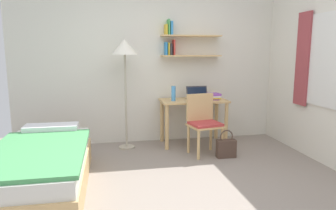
{
  "coord_description": "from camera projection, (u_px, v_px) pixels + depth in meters",
  "views": [
    {
      "loc": [
        -0.73,
        -2.96,
        1.46
      ],
      "look_at": [
        -0.06,
        0.51,
        0.85
      ],
      "focal_mm": 33.27,
      "sensor_mm": 36.0,
      "label": 1
    }
  ],
  "objects": [
    {
      "name": "ground_plane",
      "position": [
        183.0,
        193.0,
        3.25
      ],
      "size": [
        5.28,
        5.28,
        0.0
      ],
      "primitive_type": "plane",
      "color": "gray"
    },
    {
      "name": "bed",
      "position": [
        41.0,
        168.0,
        3.3
      ],
      "size": [
        0.95,
        1.88,
        0.54
      ],
      "color": "tan",
      "rests_on": "ground_plane"
    },
    {
      "name": "desk",
      "position": [
        193.0,
        108.0,
        4.9
      ],
      "size": [
        1.03,
        0.54,
        0.71
      ],
      "color": "tan",
      "rests_on": "ground_plane"
    },
    {
      "name": "laptop",
      "position": [
        198.0,
        96.0,
        4.89
      ],
      "size": [
        0.34,
        0.22,
        0.21
      ],
      "color": "#2D2D33",
      "rests_on": "desk"
    },
    {
      "name": "desk_chair",
      "position": [
        203.0,
        121.0,
        4.44
      ],
      "size": [
        0.5,
        0.46,
        0.86
      ],
      "color": "tan",
      "rests_on": "ground_plane"
    },
    {
      "name": "book_stack",
      "position": [
        214.0,
        96.0,
        4.88
      ],
      "size": [
        0.19,
        0.22,
        0.1
      ],
      "color": "purple",
      "rests_on": "desk"
    },
    {
      "name": "wall_back",
      "position": [
        155.0,
        61.0,
        4.98
      ],
      "size": [
        4.4,
        0.27,
        2.6
      ],
      "color": "silver",
      "rests_on": "ground_plane"
    },
    {
      "name": "water_bottle",
      "position": [
        173.0,
        94.0,
        4.73
      ],
      "size": [
        0.07,
        0.07,
        0.23
      ],
      "primitive_type": "cylinder",
      "color": "#4C99DB",
      "rests_on": "desk"
    },
    {
      "name": "standing_lamp",
      "position": [
        125.0,
        53.0,
        4.53
      ],
      "size": [
        0.39,
        0.39,
        1.63
      ],
      "color": "#B2A893",
      "rests_on": "ground_plane"
    },
    {
      "name": "handbag",
      "position": [
        226.0,
        148.0,
        4.32
      ],
      "size": [
        0.27,
        0.11,
        0.39
      ],
      "color": "#4C382D",
      "rests_on": "ground_plane"
    }
  ]
}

